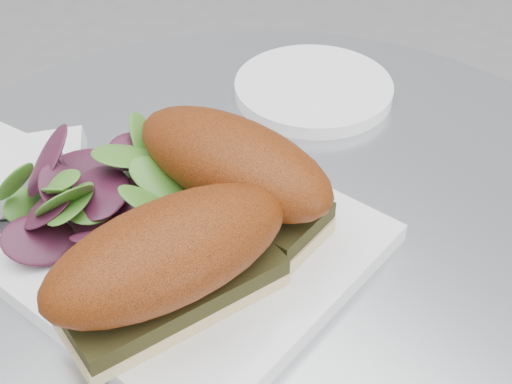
% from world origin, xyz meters
% --- Properties ---
extents(plate, '(0.28, 0.28, 0.02)m').
position_xyz_m(plate, '(-0.06, 0.02, 0.74)').
color(plate, white).
rests_on(plate, table).
extents(sandwich_left, '(0.18, 0.09, 0.08)m').
position_xyz_m(sandwich_left, '(-0.10, -0.03, 0.79)').
color(sandwich_left, '#CABB7E').
rests_on(sandwich_left, plate).
extents(sandwich_right, '(0.12, 0.19, 0.08)m').
position_xyz_m(sandwich_right, '(-0.01, 0.02, 0.79)').
color(sandwich_right, '#CABB7E').
rests_on(sandwich_right, plate).
extents(salad, '(0.12, 0.12, 0.05)m').
position_xyz_m(salad, '(-0.10, 0.09, 0.77)').
color(salad, '#468A2D').
rests_on(salad, plate).
extents(napkin, '(0.15, 0.15, 0.02)m').
position_xyz_m(napkin, '(-0.13, 0.18, 0.74)').
color(napkin, white).
rests_on(napkin, table).
extents(saucer, '(0.16, 0.16, 0.01)m').
position_xyz_m(saucer, '(0.17, 0.13, 0.74)').
color(saucer, white).
rests_on(saucer, table).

